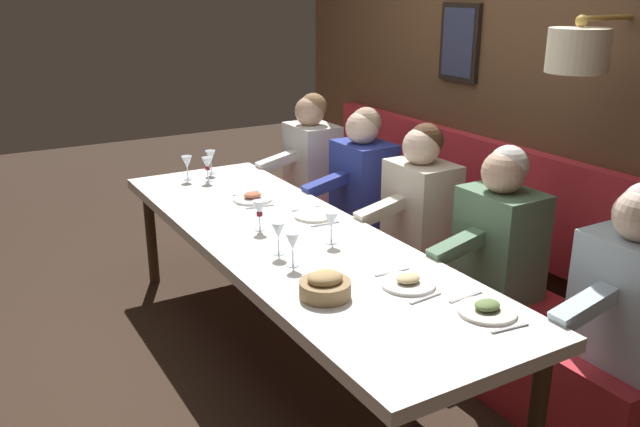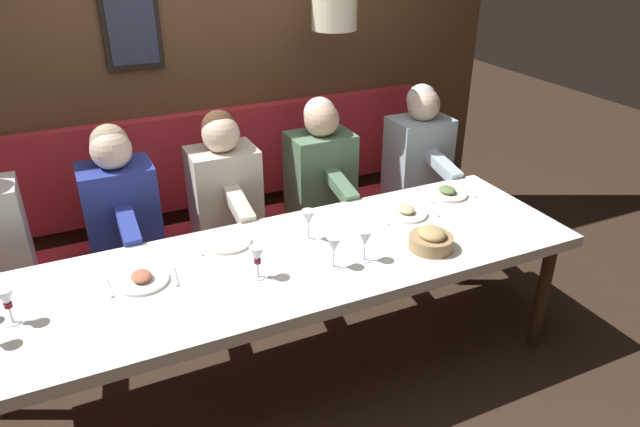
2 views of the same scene
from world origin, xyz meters
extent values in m
plane|color=#332319|center=(0.00, 0.00, 0.00)|extent=(12.00, 12.00, 0.00)
cube|color=white|center=(0.00, 0.00, 0.71)|extent=(0.90, 3.01, 0.06)
cylinder|color=#352416|center=(-0.35, -1.40, 0.34)|extent=(0.07, 0.07, 0.68)
cylinder|color=#352416|center=(0.35, -1.40, 0.34)|extent=(0.07, 0.07, 0.68)
cube|color=red|center=(0.89, 0.00, 0.23)|extent=(0.52, 3.21, 0.45)
cube|color=brown|center=(1.48, 0.00, 1.45)|extent=(0.10, 4.41, 2.90)
cube|color=red|center=(1.39, 0.00, 0.77)|extent=(0.10, 3.21, 0.64)
cube|color=black|center=(1.42, 0.37, 1.64)|extent=(0.04, 0.33, 0.48)
cube|color=#2D334C|center=(1.40, 0.37, 1.64)|extent=(0.01, 0.27, 0.42)
cylinder|color=beige|center=(1.08, -0.80, 1.70)|extent=(0.28, 0.28, 0.20)
cube|color=silver|center=(0.89, -1.36, 0.73)|extent=(0.30, 0.40, 0.56)
sphere|color=beige|center=(0.87, -1.36, 1.11)|extent=(0.22, 0.22, 0.22)
sphere|color=silver|center=(0.90, -1.36, 1.14)|extent=(0.20, 0.20, 0.20)
cube|color=silver|center=(0.60, -1.36, 0.77)|extent=(0.33, 0.09, 0.14)
cube|color=#567A5B|center=(0.89, -0.61, 0.73)|extent=(0.30, 0.40, 0.56)
sphere|color=#D1A889|center=(0.87, -0.61, 1.11)|extent=(0.22, 0.22, 0.22)
sphere|color=silver|center=(0.90, -0.61, 1.14)|extent=(0.20, 0.20, 0.20)
cube|color=#567A5B|center=(0.60, -0.61, 0.77)|extent=(0.33, 0.09, 0.14)
cube|color=beige|center=(0.89, 0.03, 0.73)|extent=(0.30, 0.40, 0.56)
sphere|color=beige|center=(0.87, 0.03, 1.11)|extent=(0.22, 0.22, 0.22)
sphere|color=#4C331E|center=(0.90, 0.03, 1.14)|extent=(0.20, 0.20, 0.20)
cube|color=beige|center=(0.60, 0.03, 0.77)|extent=(0.33, 0.09, 0.14)
cube|color=#283893|center=(0.89, 0.64, 0.73)|extent=(0.30, 0.40, 0.56)
sphere|color=beige|center=(0.87, 0.64, 1.11)|extent=(0.22, 0.22, 0.22)
sphere|color=tan|center=(0.90, 0.64, 1.14)|extent=(0.20, 0.20, 0.20)
cube|color=#283893|center=(0.60, 0.64, 0.77)|extent=(0.33, 0.09, 0.14)
cylinder|color=white|center=(0.16, -0.80, 0.75)|extent=(0.24, 0.24, 0.01)
ellipsoid|color=#D1BC84|center=(0.16, -0.80, 0.77)|extent=(0.11, 0.09, 0.04)
cube|color=silver|center=(0.14, -0.94, 0.74)|extent=(0.17, 0.03, 0.01)
cube|color=silver|center=(0.18, -0.65, 0.74)|extent=(0.18, 0.02, 0.01)
cylinder|color=white|center=(0.09, 0.66, 0.75)|extent=(0.24, 0.24, 0.01)
ellipsoid|color=#B76647|center=(0.09, 0.66, 0.77)|extent=(0.11, 0.09, 0.04)
cube|color=silver|center=(0.07, 0.51, 0.74)|extent=(0.17, 0.03, 0.01)
cube|color=silver|center=(0.11, 0.80, 0.74)|extent=(0.18, 0.03, 0.01)
cylinder|color=silver|center=(0.26, 0.20, 0.75)|extent=(0.24, 0.24, 0.01)
cube|color=silver|center=(0.24, 0.05, 0.74)|extent=(0.17, 0.03, 0.01)
cube|color=silver|center=(0.28, 0.34, 0.74)|extent=(0.18, 0.02, 0.01)
cylinder|color=silver|center=(0.27, -1.16, 0.75)|extent=(0.24, 0.24, 0.01)
ellipsoid|color=#668447|center=(0.27, -1.16, 0.77)|extent=(0.11, 0.09, 0.04)
cube|color=silver|center=(0.25, -1.31, 0.74)|extent=(0.17, 0.03, 0.01)
cube|color=silver|center=(0.29, -1.02, 0.74)|extent=(0.18, 0.03, 0.01)
cylinder|color=silver|center=(0.01, 1.18, 0.74)|extent=(0.06, 0.06, 0.00)
cylinder|color=silver|center=(0.01, 1.18, 0.78)|extent=(0.01, 0.01, 0.07)
cone|color=silver|center=(0.01, 1.18, 0.86)|extent=(0.07, 0.07, 0.08)
cylinder|color=maroon|center=(0.01, 1.18, 0.83)|extent=(0.03, 0.03, 0.02)
cylinder|color=silver|center=(-0.17, -0.19, 0.74)|extent=(0.06, 0.06, 0.00)
cylinder|color=silver|center=(-0.17, -0.19, 0.78)|extent=(0.01, 0.01, 0.07)
cone|color=silver|center=(-0.17, -0.19, 0.86)|extent=(0.07, 0.07, 0.08)
cylinder|color=silver|center=(-0.17, -0.35, 0.74)|extent=(0.06, 0.06, 0.00)
cylinder|color=silver|center=(-0.17, -0.35, 0.78)|extent=(0.01, 0.01, 0.07)
cone|color=silver|center=(-0.17, -0.35, 0.86)|extent=(0.07, 0.07, 0.08)
cylinder|color=silver|center=(0.13, -0.19, 0.74)|extent=(0.06, 0.06, 0.00)
cylinder|color=silver|center=(0.13, -0.19, 0.78)|extent=(0.01, 0.01, 0.07)
cone|color=silver|center=(0.13, -0.19, 0.86)|extent=(0.07, 0.07, 0.08)
cylinder|color=silver|center=(-0.10, 0.16, 0.74)|extent=(0.06, 0.06, 0.00)
cylinder|color=silver|center=(-0.10, 0.16, 0.78)|extent=(0.01, 0.01, 0.07)
cone|color=silver|center=(-0.10, 0.16, 0.86)|extent=(0.07, 0.07, 0.08)
cylinder|color=maroon|center=(-0.10, 0.16, 0.83)|extent=(0.03, 0.03, 0.02)
cylinder|color=#9E7F56|center=(-0.21, -0.71, 0.78)|extent=(0.22, 0.22, 0.07)
ellipsoid|color=tan|center=(-0.21, -0.71, 0.83)|extent=(0.15, 0.13, 0.06)
camera|label=1|loc=(-1.51, -2.88, 1.98)|focal=37.28mm
camera|label=2|loc=(-2.25, 0.85, 2.21)|focal=32.54mm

